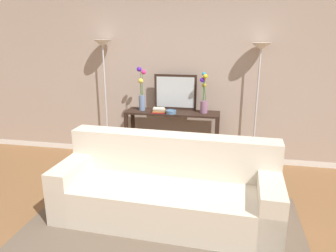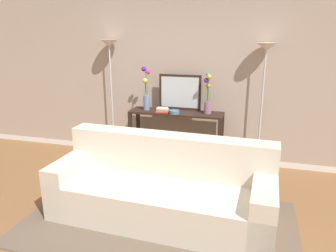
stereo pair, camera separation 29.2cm
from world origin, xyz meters
name	(u,v)px [view 2 (the right image)]	position (x,y,z in m)	size (l,w,h in m)	color
ground_plane	(134,242)	(0.00, 0.00, -0.01)	(16.00, 16.00, 0.02)	brown
back_wall	(187,66)	(0.00, 2.35, 1.48)	(12.00, 0.15, 2.97)	white
area_rug	(158,223)	(0.14, 0.35, 0.01)	(2.89, 1.63, 0.01)	brown
couch	(162,190)	(0.15, 0.52, 0.31)	(2.41, 0.98, 0.88)	beige
console_table	(176,128)	(-0.07, 1.98, 0.59)	(1.40, 0.38, 0.84)	black
floor_lamp_left	(110,66)	(-1.18, 2.10, 1.48)	(0.28, 0.28, 1.88)	silver
floor_lamp_right	(264,72)	(1.15, 2.10, 1.45)	(0.28, 0.28, 1.85)	silver
wall_mirror	(180,92)	(-0.06, 2.14, 1.11)	(0.65, 0.02, 0.53)	black
vase_tall_flowers	(146,92)	(-0.54, 1.98, 1.11)	(0.14, 0.12, 0.65)	#6B84AD
vase_short_flowers	(208,96)	(0.39, 2.00, 1.10)	(0.12, 0.14, 0.59)	gray
fruit_bowl	(174,112)	(-0.07, 1.86, 0.87)	(0.15, 0.15, 0.05)	#4C7093
book_stack	(162,110)	(-0.25, 1.87, 0.88)	(0.21, 0.14, 0.08)	maroon
book_row_under_console	(148,157)	(-0.54, 1.98, 0.06)	(0.22, 0.17, 0.12)	navy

